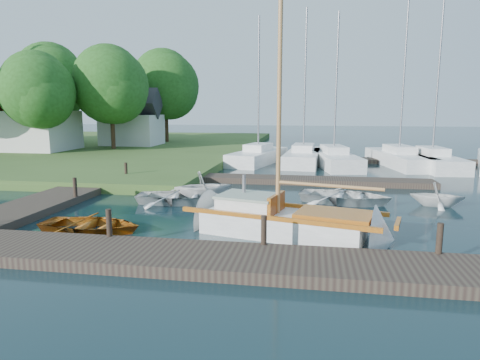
% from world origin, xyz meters
% --- Properties ---
extents(ground, '(160.00, 160.00, 0.00)m').
position_xyz_m(ground, '(0.00, 0.00, 0.00)').
color(ground, black).
rests_on(ground, ground).
extents(near_dock, '(18.00, 2.20, 0.30)m').
position_xyz_m(near_dock, '(0.00, -6.00, 0.15)').
color(near_dock, '#2F231E').
rests_on(near_dock, ground).
extents(left_dock, '(2.20, 18.00, 0.30)m').
position_xyz_m(left_dock, '(-8.00, 2.00, 0.15)').
color(left_dock, '#2F231E').
rests_on(left_dock, ground).
extents(far_dock, '(14.00, 1.60, 0.30)m').
position_xyz_m(far_dock, '(2.00, 6.50, 0.15)').
color(far_dock, '#2F231E').
rests_on(far_dock, ground).
extents(pontoon, '(30.00, 1.60, 0.30)m').
position_xyz_m(pontoon, '(10.00, 16.00, 0.15)').
color(pontoon, '#2F231E').
rests_on(pontoon, ground).
extents(shore, '(50.00, 40.00, 0.50)m').
position_xyz_m(shore, '(-28.00, 22.00, 0.25)').
color(shore, '#385422').
rests_on(shore, ground).
extents(mooring_post_1, '(0.16, 0.16, 0.80)m').
position_xyz_m(mooring_post_1, '(-3.00, -5.00, 0.70)').
color(mooring_post_1, black).
rests_on(mooring_post_1, near_dock).
extents(mooring_post_2, '(0.16, 0.16, 0.80)m').
position_xyz_m(mooring_post_2, '(1.50, -5.00, 0.70)').
color(mooring_post_2, black).
rests_on(mooring_post_2, near_dock).
extents(mooring_post_3, '(0.16, 0.16, 0.80)m').
position_xyz_m(mooring_post_3, '(6.00, -5.00, 0.70)').
color(mooring_post_3, black).
rests_on(mooring_post_3, near_dock).
extents(mooring_post_4, '(0.16, 0.16, 0.80)m').
position_xyz_m(mooring_post_4, '(-7.00, 0.00, 0.70)').
color(mooring_post_4, black).
rests_on(mooring_post_4, left_dock).
extents(mooring_post_5, '(0.16, 0.16, 0.80)m').
position_xyz_m(mooring_post_5, '(-7.00, 5.00, 0.70)').
color(mooring_post_5, black).
rests_on(mooring_post_5, left_dock).
extents(sailboat, '(7.41, 3.69, 9.83)m').
position_xyz_m(sailboat, '(2.06, -3.03, 0.34)').
color(sailboat, silver).
rests_on(sailboat, ground).
extents(dinghy, '(3.36, 2.44, 0.69)m').
position_xyz_m(dinghy, '(-4.26, -3.77, 0.34)').
color(dinghy, maroon).
rests_on(dinghy, ground).
extents(tender_a, '(3.95, 3.04, 0.76)m').
position_xyz_m(tender_a, '(-2.68, 0.82, 0.38)').
color(tender_a, silver).
rests_on(tender_a, ground).
extents(tender_b, '(3.22, 3.05, 1.33)m').
position_xyz_m(tender_b, '(-1.95, 1.80, 0.67)').
color(tender_b, silver).
rests_on(tender_b, ground).
extents(tender_c, '(4.29, 3.47, 0.78)m').
position_xyz_m(tender_c, '(4.17, 1.93, 0.39)').
color(tender_c, silver).
rests_on(tender_c, ground).
extents(tender_d, '(2.33, 2.10, 1.08)m').
position_xyz_m(tender_d, '(7.83, 2.02, 0.54)').
color(tender_d, silver).
rests_on(tender_d, ground).
extents(marina_boat_0, '(3.84, 7.56, 10.21)m').
position_xyz_m(marina_boat_0, '(-1.09, 14.41, 0.57)').
color(marina_boat_0, silver).
rests_on(marina_boat_0, ground).
extents(marina_boat_1, '(2.69, 7.84, 10.70)m').
position_xyz_m(marina_boat_1, '(2.13, 14.61, 0.57)').
color(marina_boat_1, silver).
rests_on(marina_boat_1, ground).
extents(marina_boat_2, '(3.60, 8.21, 10.18)m').
position_xyz_m(marina_boat_2, '(4.23, 13.73, 0.56)').
color(marina_boat_2, silver).
rests_on(marina_boat_2, ground).
extents(marina_boat_3, '(3.65, 8.42, 12.59)m').
position_xyz_m(marina_boat_3, '(8.69, 14.64, 0.58)').
color(marina_boat_3, silver).
rests_on(marina_boat_3, ground).
extents(marina_boat_4, '(2.87, 7.56, 10.57)m').
position_xyz_m(marina_boat_4, '(10.60, 13.63, 0.57)').
color(marina_boat_4, silver).
rests_on(marina_boat_4, ground).
extents(house_a, '(6.30, 5.00, 6.29)m').
position_xyz_m(house_a, '(-20.00, 16.00, 2.96)').
color(house_a, silver).
rests_on(house_a, shore).
extents(house_c, '(5.25, 4.00, 5.28)m').
position_xyz_m(house_c, '(-14.00, 22.00, 2.58)').
color(house_c, silver).
rests_on(house_c, shore).
extents(tree_2, '(5.83, 5.75, 7.82)m').
position_xyz_m(tree_2, '(-18.00, 14.05, 5.25)').
color(tree_2, '#332114').
rests_on(tree_2, shore).
extents(tree_3, '(6.41, 6.38, 8.74)m').
position_xyz_m(tree_3, '(-14.00, 18.05, 5.81)').
color(tree_3, '#332114').
rests_on(tree_3, shore).
extents(tree_4, '(7.01, 7.01, 9.66)m').
position_xyz_m(tree_4, '(-22.00, 22.05, 6.37)').
color(tree_4, '#332114').
rests_on(tree_4, shore).
extents(tree_7, '(6.83, 6.83, 9.38)m').
position_xyz_m(tree_7, '(-12.00, 26.05, 6.20)').
color(tree_7, '#332114').
rests_on(tree_7, shore).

